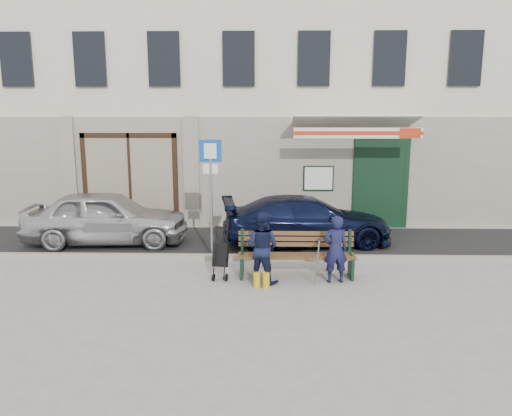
{
  "coord_description": "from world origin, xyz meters",
  "views": [
    {
      "loc": [
        0.82,
        -9.52,
        3.36
      ],
      "look_at": [
        0.56,
        1.6,
        1.2
      ],
      "focal_mm": 35.0,
      "sensor_mm": 36.0,
      "label": 1
    }
  ],
  "objects_px": {
    "car_silver": "(107,217)",
    "man": "(335,249)",
    "car_navy": "(307,221)",
    "parking_sign": "(211,179)",
    "stroller": "(221,256)",
    "woman": "(262,247)",
    "bench": "(294,255)"
  },
  "relations": [
    {
      "from": "car_silver",
      "to": "stroller",
      "type": "height_order",
      "value": "car_silver"
    },
    {
      "from": "car_navy",
      "to": "parking_sign",
      "type": "xyz_separation_m",
      "value": [
        -2.31,
        -1.15,
        1.22
      ]
    },
    {
      "from": "car_silver",
      "to": "car_navy",
      "type": "distance_m",
      "value": 5.13
    },
    {
      "from": "car_silver",
      "to": "man",
      "type": "relative_size",
      "value": 3.02
    },
    {
      "from": "car_navy",
      "to": "man",
      "type": "relative_size",
      "value": 3.17
    },
    {
      "from": "man",
      "to": "bench",
      "type": "bearing_deg",
      "value": -28.59
    },
    {
      "from": "car_silver",
      "to": "stroller",
      "type": "relative_size",
      "value": 3.89
    },
    {
      "from": "car_silver",
      "to": "parking_sign",
      "type": "bearing_deg",
      "value": -114.43
    },
    {
      "from": "car_navy",
      "to": "woman",
      "type": "xyz_separation_m",
      "value": [
        -1.11,
        -2.89,
        0.1
      ]
    },
    {
      "from": "car_silver",
      "to": "car_navy",
      "type": "xyz_separation_m",
      "value": [
        5.13,
        0.05,
        -0.07
      ]
    },
    {
      "from": "car_navy",
      "to": "man",
      "type": "height_order",
      "value": "man"
    },
    {
      "from": "car_navy",
      "to": "parking_sign",
      "type": "bearing_deg",
      "value": 108.8
    },
    {
      "from": "bench",
      "to": "woman",
      "type": "height_order",
      "value": "woman"
    },
    {
      "from": "man",
      "to": "car_navy",
      "type": "bearing_deg",
      "value": -90.73
    },
    {
      "from": "man",
      "to": "woman",
      "type": "relative_size",
      "value": 0.94
    },
    {
      "from": "parking_sign",
      "to": "man",
      "type": "xyz_separation_m",
      "value": [
        2.65,
        -1.72,
        -1.16
      ]
    },
    {
      "from": "stroller",
      "to": "bench",
      "type": "bearing_deg",
      "value": 15.81
    },
    {
      "from": "bench",
      "to": "woman",
      "type": "distance_m",
      "value": 0.78
    },
    {
      "from": "car_navy",
      "to": "parking_sign",
      "type": "distance_m",
      "value": 2.85
    },
    {
      "from": "car_navy",
      "to": "man",
      "type": "xyz_separation_m",
      "value": [
        0.34,
        -2.87,
        0.05
      ]
    },
    {
      "from": "parking_sign",
      "to": "stroller",
      "type": "relative_size",
      "value": 2.6
    },
    {
      "from": "car_navy",
      "to": "stroller",
      "type": "height_order",
      "value": "car_navy"
    },
    {
      "from": "car_silver",
      "to": "woman",
      "type": "relative_size",
      "value": 2.84
    },
    {
      "from": "car_silver",
      "to": "bench",
      "type": "relative_size",
      "value": 1.7
    },
    {
      "from": "parking_sign",
      "to": "woman",
      "type": "height_order",
      "value": "parking_sign"
    },
    {
      "from": "car_navy",
      "to": "car_silver",
      "type": "bearing_deg",
      "value": 82.87
    },
    {
      "from": "man",
      "to": "woman",
      "type": "xyz_separation_m",
      "value": [
        -1.45,
        -0.02,
        0.04
      ]
    },
    {
      "from": "car_navy",
      "to": "bench",
      "type": "distance_m",
      "value": 2.61
    },
    {
      "from": "car_silver",
      "to": "parking_sign",
      "type": "height_order",
      "value": "parking_sign"
    },
    {
      "from": "stroller",
      "to": "woman",
      "type": "bearing_deg",
      "value": -2.87
    },
    {
      "from": "car_silver",
      "to": "man",
      "type": "height_order",
      "value": "car_silver"
    },
    {
      "from": "car_silver",
      "to": "woman",
      "type": "bearing_deg",
      "value": -128.38
    }
  ]
}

